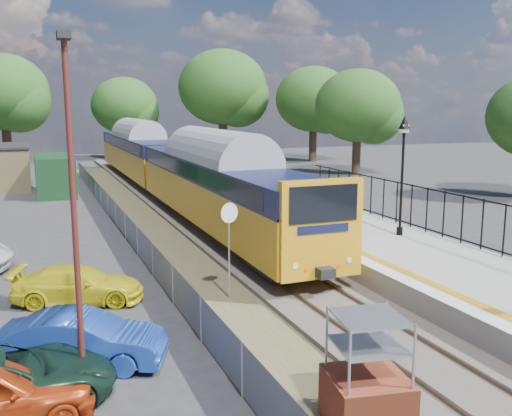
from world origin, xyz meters
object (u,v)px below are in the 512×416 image
train (167,163)px  brick_plinth (367,376)px  speed_sign (229,233)px  victorian_lamp_north (403,148)px  carpark_lamp (73,197)px  car_yellow (78,285)px  car_blue (81,340)px

train → brick_plinth: train is taller
train → speed_sign: bearing=-97.4°
victorian_lamp_north → speed_sign: 8.42m
brick_plinth → carpark_lamp: size_ratio=0.31×
victorian_lamp_north → brick_plinth: 13.04m
speed_sign → car_yellow: size_ratio=0.79×
train → car_blue: (-7.11, -22.25, -1.72)m
victorian_lamp_north → car_yellow: size_ratio=1.20×
car_yellow → train: bearing=-4.1°
car_yellow → carpark_lamp: bearing=-166.7°
victorian_lamp_north → car_yellow: 12.72m
car_yellow → brick_plinth: bearing=-137.7°
victorian_lamp_north → brick_plinth: victorian_lamp_north is taller
speed_sign → carpark_lamp: bearing=-154.4°
speed_sign → carpark_lamp: 6.66m
train → speed_sign: size_ratio=13.49×
train → car_blue: size_ratio=10.78×
victorian_lamp_north → speed_sign: size_ratio=1.52×
train → car_yellow: train is taller
car_blue → car_yellow: 4.48m
car_yellow → speed_sign: bearing=-91.5°
victorian_lamp_north → car_blue: 13.99m
speed_sign → car_blue: speed_sign is taller
carpark_lamp → speed_sign: bearing=42.3°
speed_sign → car_yellow: bearing=144.9°
brick_plinth → car_yellow: size_ratio=0.58×
speed_sign → brick_plinth: bearing=-106.8°
speed_sign → car_blue: bearing=-163.4°
brick_plinth → speed_sign: size_ratio=0.74×
speed_sign → carpark_lamp: size_ratio=0.42×
train → carpark_lamp: (-7.19, -23.48, 1.78)m
brick_plinth → car_yellow: brick_plinth is taller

